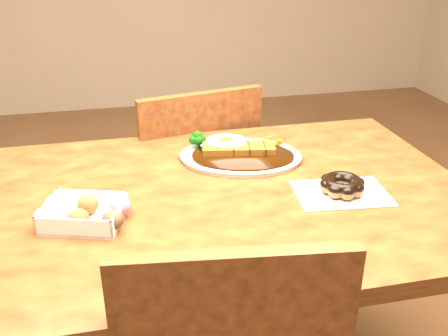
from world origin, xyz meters
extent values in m
cube|color=#44200D|center=(0.00, 0.00, 0.73)|extent=(1.20, 0.80, 0.04)
cylinder|color=#44200D|center=(-0.54, 0.34, 0.35)|extent=(0.06, 0.06, 0.71)
cylinder|color=#44200D|center=(0.54, 0.34, 0.35)|extent=(0.06, 0.06, 0.71)
cube|color=#44200D|center=(-0.01, 0.60, 0.43)|extent=(0.50, 0.50, 0.04)
cylinder|color=#44200D|center=(0.12, 0.80, 0.21)|extent=(0.04, 0.04, 0.41)
cylinder|color=#44200D|center=(-0.21, 0.73, 0.21)|extent=(0.04, 0.04, 0.41)
cylinder|color=#44200D|center=(0.19, 0.47, 0.21)|extent=(0.04, 0.04, 0.41)
cylinder|color=#44200D|center=(-0.14, 0.40, 0.21)|extent=(0.04, 0.04, 0.41)
cube|color=#44200D|center=(0.03, 0.41, 0.67)|extent=(0.40, 0.11, 0.40)
ellipsoid|color=white|center=(0.09, 0.17, 0.76)|extent=(0.37, 0.30, 0.01)
ellipsoid|color=black|center=(0.09, 0.16, 0.77)|extent=(0.31, 0.25, 0.01)
cube|color=#6B380C|center=(0.09, 0.18, 0.78)|extent=(0.20, 0.10, 0.02)
ellipsoid|color=white|center=(0.06, 0.21, 0.79)|extent=(0.13, 0.12, 0.01)
ellipsoid|color=#FFB214|center=(0.06, 0.21, 0.79)|extent=(0.04, 0.04, 0.02)
cube|color=white|center=(-0.31, -0.07, 0.77)|extent=(0.19, 0.17, 0.04)
ellipsoid|color=beige|center=(-0.39, -0.07, 0.78)|extent=(0.04, 0.04, 0.04)
ellipsoid|color=brown|center=(-0.32, -0.09, 0.78)|extent=(0.04, 0.04, 0.04)
ellipsoid|color=black|center=(-0.25, -0.11, 0.78)|extent=(0.04, 0.04, 0.04)
ellipsoid|color=beige|center=(-0.37, -0.02, 0.78)|extent=(0.04, 0.04, 0.04)
ellipsoid|color=brown|center=(-0.30, -0.04, 0.78)|extent=(0.04, 0.04, 0.04)
ellipsoid|color=pink|center=(-0.23, -0.06, 0.78)|extent=(0.04, 0.04, 0.04)
cube|color=silver|center=(0.28, -0.07, 0.75)|extent=(0.23, 0.17, 0.00)
torus|color=olive|center=(0.28, -0.07, 0.77)|extent=(0.11, 0.11, 0.03)
torus|color=black|center=(0.28, -0.07, 0.78)|extent=(0.10, 0.10, 0.02)
camera|label=1|loc=(-0.22, -1.02, 1.31)|focal=40.00mm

